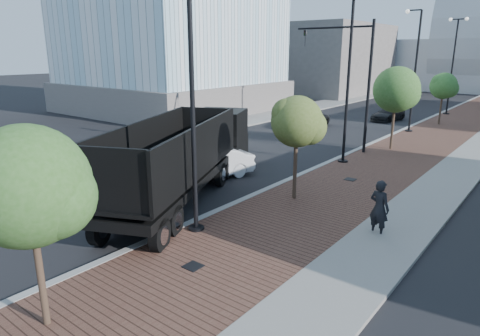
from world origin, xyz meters
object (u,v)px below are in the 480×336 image
Objects in this scene: white_sedan at (208,163)px; pedestrian at (379,208)px; dark_car_mid at (304,119)px; dump_truck at (201,152)px.

pedestrian reaches higher than white_sedan.
dark_car_mid is at bearing 125.52° from white_sedan.
pedestrian is at bearing -30.00° from dump_truck.
dark_car_mid is 21.51m from pedestrian.
white_sedan is 9.38m from pedestrian.
dump_truck is at bearing -69.66° from dark_car_mid.
dump_truck reaches higher than dark_car_mid.
pedestrian is (9.27, -1.42, 0.24)m from white_sedan.
dark_car_mid is at bearing -40.44° from pedestrian.
dump_truck is 2.76× the size of dark_car_mid.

